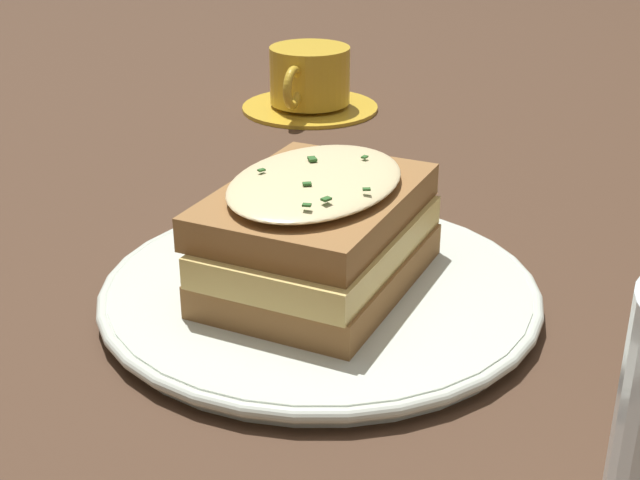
# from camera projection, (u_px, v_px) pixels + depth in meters

# --- Properties ---
(ground_plane) EXTENTS (2.40, 2.40, 0.00)m
(ground_plane) POSITION_uv_depth(u_px,v_px,m) (312.00, 325.00, 0.47)
(ground_plane) COLOR #473021
(dinner_plate) EXTENTS (0.24, 0.24, 0.01)m
(dinner_plate) POSITION_uv_depth(u_px,v_px,m) (320.00, 291.00, 0.49)
(dinner_plate) COLOR silver
(dinner_plate) RESTS_ON ground_plane
(sandwich) EXTENTS (0.15, 0.16, 0.07)m
(sandwich) POSITION_uv_depth(u_px,v_px,m) (318.00, 230.00, 0.48)
(sandwich) COLOR olive
(sandwich) RESTS_ON dinner_plate
(teacup_with_saucer) EXTENTS (0.13, 0.13, 0.06)m
(teacup_with_saucer) POSITION_uv_depth(u_px,v_px,m) (309.00, 83.00, 0.83)
(teacup_with_saucer) COLOR gold
(teacup_with_saucer) RESTS_ON ground_plane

